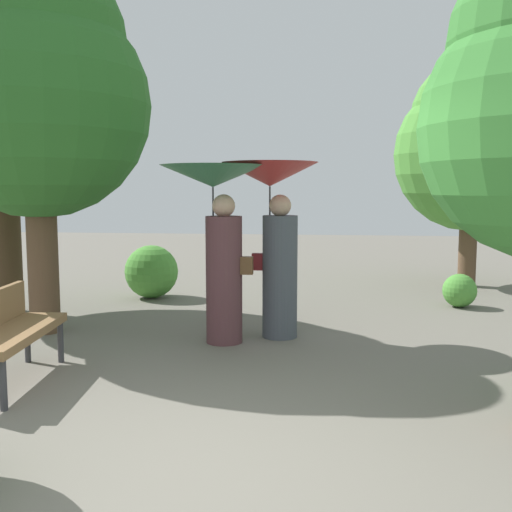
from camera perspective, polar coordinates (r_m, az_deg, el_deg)
The scene contains 9 objects.
ground_plane at distance 3.85m, azimuth -7.45°, elevation -20.78°, with size 40.00×40.00×0.00m, color #6B665B.
person_left at distance 6.76m, azimuth -3.68°, elevation 3.51°, with size 1.19×1.19×2.03m.
person_right at distance 7.00m, azimuth 1.75°, elevation 3.80°, with size 1.14×1.14×2.07m.
park_bench at distance 5.85m, azimuth -22.87°, elevation -6.41°, with size 0.65×1.54×0.83m.
tree_near_left at distance 7.77m, azimuth -20.38°, elevation 15.13°, with size 2.70×2.70×4.57m.
tree_near_right at distance 11.43m, azimuth 20.01°, elevation 10.14°, with size 2.73×2.73×4.10m.
tree_mid_left at distance 9.22m, azimuth -23.40°, elevation 14.77°, with size 2.84×2.84×4.85m.
bush_path_left at distance 9.42m, azimuth 18.96°, elevation -3.15°, with size 0.50×0.50×0.50m, color #4C9338.
bush_path_right at distance 9.80m, azimuth -10.01°, elevation -1.48°, with size 0.86×0.86×0.86m, color #4C9338.
Camera 1 is at (0.88, -3.31, 1.75)m, focal length 41.66 mm.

